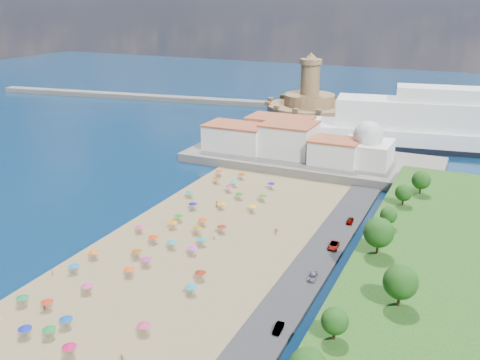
% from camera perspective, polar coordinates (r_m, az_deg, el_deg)
% --- Properties ---
extents(ground, '(700.00, 700.00, 0.00)m').
position_cam_1_polar(ground, '(135.56, -6.02, -6.13)').
color(ground, '#071938').
rests_on(ground, ground).
extents(terrace, '(90.00, 36.00, 3.00)m').
position_cam_1_polar(terrace, '(193.96, 7.60, 2.18)').
color(terrace, '#59544C').
rests_on(terrace, ground).
extents(jetty, '(18.00, 70.00, 2.40)m').
position_cam_1_polar(jetty, '(232.75, 5.04, 5.07)').
color(jetty, '#59544C').
rests_on(jetty, ground).
extents(breakwater, '(199.03, 34.77, 2.60)m').
position_cam_1_polar(breakwater, '(315.95, -9.14, 8.68)').
color(breakwater, '#59544C').
rests_on(breakwater, ground).
extents(waterfront_buildings, '(57.00, 29.00, 11.00)m').
position_cam_1_polar(waterfront_buildings, '(196.85, 4.11, 4.48)').
color(waterfront_buildings, silver).
rests_on(waterfront_buildings, terrace).
extents(domed_building, '(16.00, 16.00, 15.00)m').
position_cam_1_polar(domed_building, '(185.38, 13.41, 3.42)').
color(domed_building, silver).
rests_on(domed_building, terrace).
extents(fortress, '(40.00, 40.00, 32.40)m').
position_cam_1_polar(fortress, '(259.30, 7.38, 7.70)').
color(fortress, '#99744C').
rests_on(fortress, ground).
extents(cruise_ship, '(137.39, 41.25, 29.68)m').
position_cam_1_polar(cruise_ship, '(225.11, 24.14, 4.96)').
color(cruise_ship, black).
rests_on(cruise_ship, ground).
extents(beach_parasols, '(32.40, 114.74, 2.20)m').
position_cam_1_polar(beach_parasols, '(126.20, -9.34, -7.22)').
color(beach_parasols, gray).
rests_on(beach_parasols, beach).
extents(beachgoers, '(39.66, 99.55, 1.84)m').
position_cam_1_polar(beachgoers, '(125.46, -9.37, -7.91)').
color(beachgoers, tan).
rests_on(beachgoers, beach).
extents(parked_cars, '(2.45, 56.46, 1.31)m').
position_cam_1_polar(parked_cars, '(124.38, 9.17, -8.04)').
color(parked_cars, gray).
rests_on(parked_cars, promenade).
extents(hillside_trees, '(13.59, 107.57, 8.11)m').
position_cam_1_polar(hillside_trees, '(105.38, 14.40, -8.27)').
color(hillside_trees, '#382314').
rests_on(hillside_trees, hillside).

